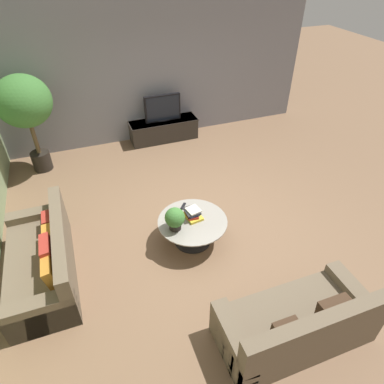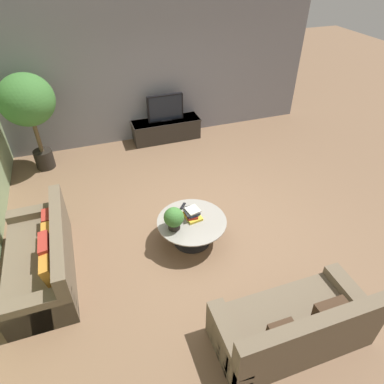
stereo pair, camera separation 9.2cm
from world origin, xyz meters
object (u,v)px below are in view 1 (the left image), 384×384
Objects in this scene: couch_near_entry at (297,324)px; potted_plant_tabletop at (175,218)px; potted_palm_tall at (24,105)px; coffee_table at (193,227)px; media_console at (164,130)px; television at (163,108)px; couch_by_wall at (44,262)px.

potted_plant_tabletop is at bearing -65.58° from couch_near_entry.
potted_palm_tall is 3.68m from potted_plant_tabletop.
media_console is at bearing 80.89° from coffee_table.
coffee_table is at bearing -99.11° from television.
television is at bearing 7.40° from potted_palm_tall.
media_console is 0.82× the size of couch_by_wall.
potted_plant_tabletop reaches higher than media_console.
media_console is 1.48× the size of coffee_table.
television reaches higher than media_console.
television is at bearing 76.29° from potted_plant_tabletop.
potted_plant_tabletop is (-0.30, -0.07, 0.32)m from coffee_table.
couch_by_wall is 3.16m from potted_palm_tall.
couch_by_wall is at bearing -36.47° from couch_near_entry.
potted_plant_tabletop is at bearing -167.38° from coffee_table.
couch_near_entry reaches higher than media_console.
couch_near_entry is at bearing -65.58° from potted_plant_tabletop.
potted_palm_tall is 5.40× the size of potted_plant_tabletop.
media_console is 5.32m from couch_near_entry.
couch_near_entry is (2.72, -2.01, -0.01)m from couch_by_wall.
couch_near_entry is at bearing -74.02° from coffee_table.
media_console is 0.52m from television.
media_console is at bearing 76.29° from potted_plant_tabletop.
potted_palm_tall is at bearing -172.57° from media_console.
couch_by_wall is at bearing -129.19° from media_console.
potted_palm_tall is (-2.70, -0.35, 1.14)m from media_console.
potted_plant_tabletop is (1.86, -0.12, 0.32)m from couch_by_wall.
couch_near_entry is (0.56, -1.96, -0.01)m from coffee_table.
potted_plant_tabletop is (-0.84, -3.43, -0.16)m from television.
couch_near_entry is at bearing -89.78° from television.
potted_plant_tabletop reaches higher than coffee_table.
potted_palm_tall is (0.00, 2.96, 1.10)m from couch_by_wall.
television is 3.54m from potted_plant_tabletop.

